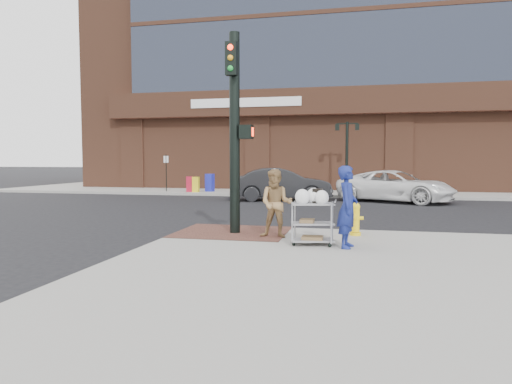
% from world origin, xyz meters
% --- Properties ---
extents(ground, '(220.00, 220.00, 0.00)m').
position_xyz_m(ground, '(0.00, 0.00, 0.00)').
color(ground, black).
rests_on(ground, ground).
extents(sidewalk_far, '(65.00, 36.00, 0.15)m').
position_xyz_m(sidewalk_far, '(12.50, 32.00, 0.07)').
color(sidewalk_far, gray).
rests_on(sidewalk_far, ground).
extents(brick_curb_ramp, '(2.80, 2.40, 0.01)m').
position_xyz_m(brick_curb_ramp, '(-0.60, 0.90, 0.16)').
color(brick_curb_ramp, brown).
rests_on(brick_curb_ramp, sidewalk_near).
extents(bank_building, '(42.00, 26.00, 28.00)m').
position_xyz_m(bank_building, '(5.00, 31.00, 14.15)').
color(bank_building, brown).
rests_on(bank_building, sidewalk_far).
extents(lamp_post, '(1.32, 0.22, 4.00)m').
position_xyz_m(lamp_post, '(2.00, 16.00, 2.62)').
color(lamp_post, black).
rests_on(lamp_post, sidewalk_far).
extents(parking_sign, '(0.05, 0.05, 2.20)m').
position_xyz_m(parking_sign, '(-8.50, 15.00, 1.25)').
color(parking_sign, black).
rests_on(parking_sign, sidewalk_far).
extents(traffic_signal_pole, '(0.61, 0.51, 5.00)m').
position_xyz_m(traffic_signal_pole, '(-0.48, 0.77, 2.83)').
color(traffic_signal_pole, black).
rests_on(traffic_signal_pole, sidewalk_near).
extents(woman_blue, '(0.49, 0.68, 1.73)m').
position_xyz_m(woman_blue, '(2.32, -0.59, 1.02)').
color(woman_blue, navy).
rests_on(woman_blue, sidewalk_near).
extents(pedestrian_tan, '(0.81, 0.64, 1.64)m').
position_xyz_m(pedestrian_tan, '(0.64, 0.33, 0.97)').
color(pedestrian_tan, '#997548').
rests_on(pedestrian_tan, sidewalk_near).
extents(sedan_dark, '(5.16, 2.83, 1.61)m').
position_xyz_m(sedan_dark, '(-1.11, 11.96, 0.81)').
color(sedan_dark, black).
rests_on(sedan_dark, ground).
extents(minivan_white, '(5.98, 4.54, 1.51)m').
position_xyz_m(minivan_white, '(4.38, 12.32, 0.76)').
color(minivan_white, white).
rests_on(minivan_white, ground).
extents(utility_cart, '(0.98, 0.69, 1.24)m').
position_xyz_m(utility_cart, '(1.58, -0.44, 0.71)').
color(utility_cart, gray).
rests_on(utility_cart, sidewalk_near).
extents(fire_hydrant, '(0.38, 0.27, 0.81)m').
position_xyz_m(fire_hydrant, '(2.50, 1.06, 0.56)').
color(fire_hydrant, yellow).
rests_on(fire_hydrant, sidewalk_near).
extents(newsbox_red, '(0.46, 0.44, 0.90)m').
position_xyz_m(newsbox_red, '(-6.96, 14.78, 0.60)').
color(newsbox_red, '#AC132E').
rests_on(newsbox_red, sidewalk_far).
extents(newsbox_yellow, '(0.40, 0.36, 0.88)m').
position_xyz_m(newsbox_yellow, '(-6.55, 14.74, 0.59)').
color(newsbox_yellow, yellow).
rests_on(newsbox_yellow, sidewalk_far).
extents(newsbox_blue, '(0.50, 0.47, 1.04)m').
position_xyz_m(newsbox_blue, '(-5.92, 15.39, 0.67)').
color(newsbox_blue, '#1B22B2').
rests_on(newsbox_blue, sidewalk_far).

